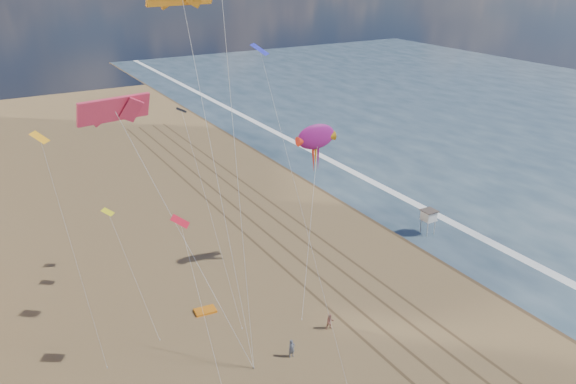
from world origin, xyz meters
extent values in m
plane|color=#42301E|center=(19.00, 40.00, 0.00)|extent=(260.00, 260.00, 0.00)
plane|color=white|center=(23.20, 40.00, 0.00)|extent=(260.00, 260.00, 0.00)
cube|color=brown|center=(-1.20, 30.00, 0.01)|extent=(0.28, 120.00, 0.01)
cube|color=brown|center=(1.20, 30.00, 0.01)|extent=(0.28, 120.00, 0.01)
cube|color=brown|center=(4.00, 30.00, 0.01)|extent=(0.28, 120.00, 0.01)
cube|color=brown|center=(6.20, 30.00, 0.01)|extent=(0.28, 120.00, 0.01)
cylinder|color=silver|center=(17.66, 25.04, 0.87)|extent=(0.12, 0.12, 1.74)
cylinder|color=silver|center=(18.82, 25.04, 0.87)|extent=(0.12, 0.12, 1.74)
cylinder|color=silver|center=(17.66, 26.20, 0.87)|extent=(0.12, 0.12, 1.74)
cylinder|color=silver|center=(18.82, 26.20, 0.87)|extent=(0.12, 0.12, 1.74)
cube|color=silver|center=(18.24, 25.62, 1.88)|extent=(1.55, 1.55, 0.12)
cube|color=silver|center=(18.24, 25.62, 2.46)|extent=(1.45, 1.45, 1.06)
cube|color=#473D38|center=(18.24, 25.62, 3.09)|extent=(1.74, 1.74, 0.10)
cube|color=orange|center=(-11.74, 23.87, 0.11)|extent=(2.12, 1.46, 0.23)
ellipsoid|color=#951676|center=(2.38, 26.72, 14.57)|extent=(4.45, 0.83, 2.64)
cone|color=red|center=(0.79, 26.72, 14.37)|extent=(1.19, 0.99, 0.99)
cone|color=gold|center=(3.97, 26.72, 14.37)|extent=(1.19, 0.99, 0.99)
cylinder|color=silver|center=(-1.02, 22.40, 6.79)|extent=(0.03, 0.03, 17.47)
imported|color=#545A6C|center=(-7.91, 14.04, 0.84)|extent=(0.63, 0.43, 1.69)
imported|color=#9A5B4E|center=(-2.92, 15.64, 0.78)|extent=(0.88, 0.76, 1.56)
cube|color=#E23255|center=(-18.48, 21.64, 21.16)|extent=(5.53, 1.81, 1.88)
plane|color=black|center=(-9.94, 31.62, 17.81)|extent=(1.32, 1.36, 0.42)
plane|color=#FFA415|center=(-23.26, 26.84, 18.40)|extent=(1.70, 1.76, 0.78)
plane|color=red|center=(-15.64, 17.33, 13.25)|extent=(1.78, 1.83, 0.70)
plane|color=#252BCA|center=(-7.72, 19.27, 24.95)|extent=(1.87, 1.88, 0.76)
plane|color=yellow|center=(-17.80, 32.82, 8.37)|extent=(1.54, 1.55, 0.52)
camera|label=1|loc=(-27.55, -19.21, 31.27)|focal=35.00mm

